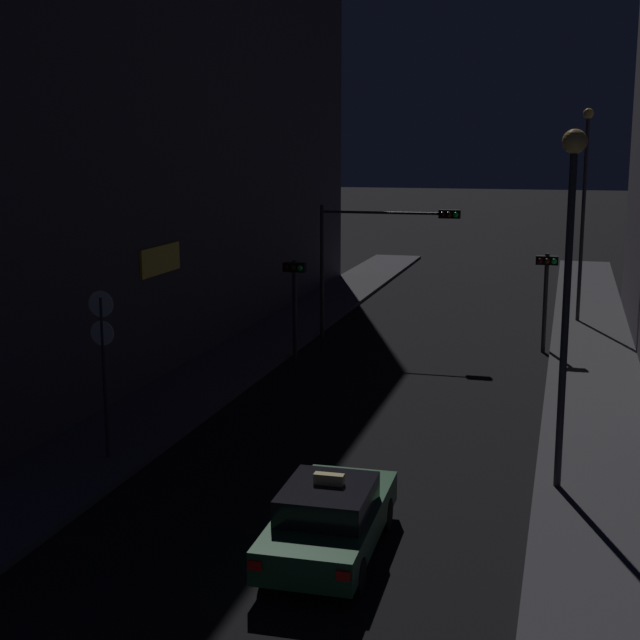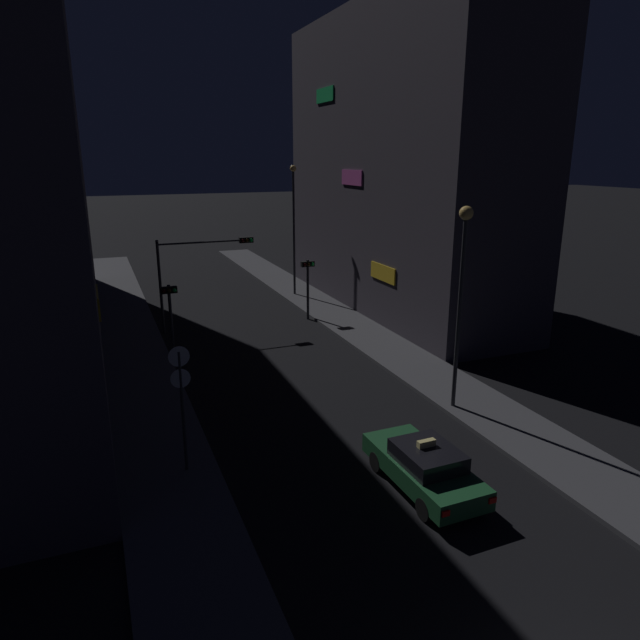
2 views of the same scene
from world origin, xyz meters
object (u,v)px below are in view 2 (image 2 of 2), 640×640
at_px(traffic_light_overhead, 198,263).
at_px(traffic_light_right_kerb, 308,277).
at_px(traffic_light_left_kerb, 170,305).
at_px(street_lamp_near_block, 462,275).
at_px(taxi, 424,466).
at_px(sign_pole_left, 182,396).
at_px(street_lamp_far_block, 294,217).

distance_m(traffic_light_overhead, traffic_light_right_kerb, 6.55).
relative_size(traffic_light_left_kerb, street_lamp_near_block, 0.46).
xyz_separation_m(taxi, street_lamp_near_block, (4.06, 4.36, 4.65)).
distance_m(taxi, street_lamp_near_block, 7.56).
xyz_separation_m(traffic_light_right_kerb, street_lamp_near_block, (0.74, -14.13, 2.76)).
bearing_deg(sign_pole_left, street_lamp_near_block, 4.88).
height_order(traffic_light_overhead, street_lamp_near_block, street_lamp_near_block).
xyz_separation_m(sign_pole_left, street_lamp_far_block, (10.99, 21.00, 2.93)).
relative_size(traffic_light_left_kerb, sign_pole_left, 0.87).
bearing_deg(street_lamp_far_block, taxi, -100.57).
xyz_separation_m(traffic_light_left_kerb, traffic_light_right_kerb, (8.55, 3.40, 0.08)).
xyz_separation_m(traffic_light_overhead, traffic_light_right_kerb, (6.42, -0.33, -1.22)).
bearing_deg(sign_pole_left, street_lamp_far_block, 62.36).
height_order(traffic_light_left_kerb, street_lamp_far_block, street_lamp_far_block).
bearing_deg(traffic_light_left_kerb, traffic_light_right_kerb, 21.70).
relative_size(taxi, street_lamp_far_block, 0.51).
height_order(traffic_light_overhead, traffic_light_left_kerb, traffic_light_overhead).
bearing_deg(traffic_light_right_kerb, sign_pole_left, -122.99).
distance_m(traffic_light_right_kerb, street_lamp_far_block, 6.77).
bearing_deg(street_lamp_far_block, traffic_light_right_kerb, -101.75).
distance_m(taxi, sign_pole_left, 7.55).
bearing_deg(traffic_light_right_kerb, traffic_light_overhead, 177.02).
xyz_separation_m(taxi, traffic_light_left_kerb, (-5.23, 15.08, 1.82)).
bearing_deg(taxi, traffic_light_left_kerb, 109.11).
distance_m(traffic_light_overhead, sign_pole_left, 15.76).
bearing_deg(taxi, sign_pole_left, 151.70).
xyz_separation_m(street_lamp_near_block, street_lamp_far_block, (0.50, 20.10, 0.18)).
bearing_deg(street_lamp_near_block, sign_pole_left, -175.12).
relative_size(taxi, traffic_light_overhead, 0.83).
distance_m(traffic_light_left_kerb, street_lamp_far_block, 13.88).
xyz_separation_m(taxi, street_lamp_far_block, (4.56, 24.46, 4.84)).
relative_size(traffic_light_left_kerb, street_lamp_far_block, 0.40).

